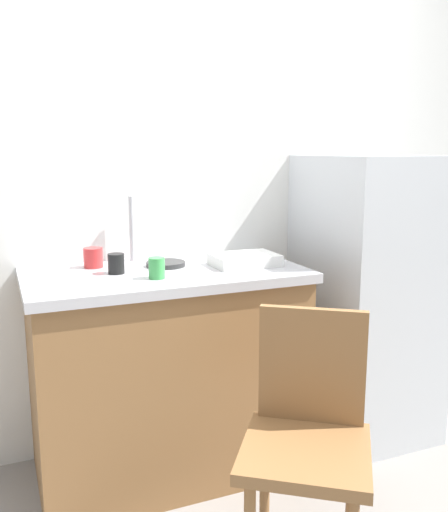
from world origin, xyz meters
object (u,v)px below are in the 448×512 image
refrigerator (366,297)px  cup_black (116,264)px  dish_tray (245,260)px  chair (307,435)px  hotplate (166,264)px  cup_green (157,268)px  cup_red (93,258)px

refrigerator → cup_black: 1.26m
dish_tray → cup_black: (-0.55, 0.05, 0.02)m
dish_tray → cup_black: 0.56m
chair → cup_black: bearing=155.0°
dish_tray → hotplate: bearing=160.2°
chair → cup_green: (-0.31, 0.64, 0.45)m
cup_black → cup_red: cup_red is taller
chair → dish_tray: bearing=117.1°
refrigerator → cup_green: size_ratio=16.61×
hotplate → refrigerator: bearing=-5.1°
cup_black → cup_green: (0.13, -0.15, 0.00)m
dish_tray → cup_black: size_ratio=3.41×
dish_tray → hotplate: dish_tray is taller
hotplate → cup_black: size_ratio=2.07×
refrigerator → cup_black: bearing=178.7°
chair → cup_black: 1.01m
cup_green → dish_tray: bearing=12.8°
dish_tray → chair: bearing=-98.5°
cup_red → dish_tray: bearing=-18.9°
dish_tray → cup_black: cup_black is taller
cup_green → cup_red: (-0.19, 0.31, 0.00)m
cup_green → cup_red: bearing=122.2°
refrigerator → cup_green: (-1.10, -0.12, 0.26)m
refrigerator → dish_tray: size_ratio=4.94×
cup_black → refrigerator: bearing=-1.3°
dish_tray → cup_red: 0.65m
chair → cup_red: bearing=153.9°
cup_black → hotplate: bearing=15.3°
refrigerator → cup_green: refrigerator is taller
chair → cup_black: size_ratio=10.85×
hotplate → cup_green: cup_green is taller
cup_black → cup_green: size_ratio=0.99×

